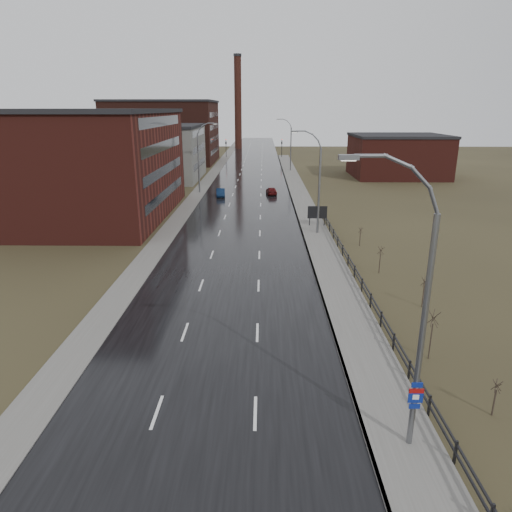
{
  "coord_description": "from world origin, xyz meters",
  "views": [
    {
      "loc": [
        2.6,
        -13.9,
        13.56
      ],
      "look_at": [
        2.12,
        18.59,
        3.0
      ],
      "focal_mm": 32.0,
      "sensor_mm": 36.0,
      "label": 1
    }
  ],
  "objects_px": {
    "streetlight_main": "(416,315)",
    "car_near": "(221,193)",
    "billboard": "(317,213)",
    "car_far": "(271,191)"
  },
  "relations": [
    {
      "from": "car_near",
      "to": "car_far",
      "type": "xyz_separation_m",
      "value": [
        8.18,
        1.88,
        0.0
      ]
    },
    {
      "from": "billboard",
      "to": "car_far",
      "type": "distance_m",
      "value": 21.77
    },
    {
      "from": "streetlight_main",
      "to": "car_near",
      "type": "height_order",
      "value": "streetlight_main"
    },
    {
      "from": "streetlight_main",
      "to": "car_far",
      "type": "height_order",
      "value": "streetlight_main"
    },
    {
      "from": "streetlight_main",
      "to": "car_far",
      "type": "xyz_separation_m",
      "value": [
        -4.44,
        58.39,
        -5.42
      ]
    },
    {
      "from": "car_near",
      "to": "car_far",
      "type": "relative_size",
      "value": 1.03
    },
    {
      "from": "streetlight_main",
      "to": "billboard",
      "type": "bearing_deg",
      "value": 89.03
    },
    {
      "from": "streetlight_main",
      "to": "car_far",
      "type": "relative_size",
      "value": 3.24
    },
    {
      "from": "car_far",
      "to": "streetlight_main",
      "type": "bearing_deg",
      "value": 87.41
    },
    {
      "from": "car_near",
      "to": "billboard",
      "type": "bearing_deg",
      "value": -60.74
    }
  ]
}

